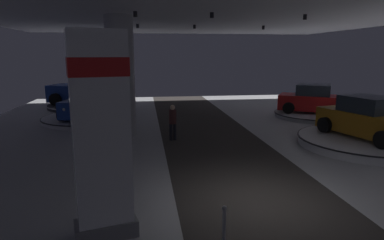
{
  "coord_description": "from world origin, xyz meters",
  "views": [
    {
      "loc": [
        -2.91,
        -7.84,
        3.79
      ],
      "look_at": [
        -1.23,
        4.09,
        1.4
      ],
      "focal_mm": 31.38,
      "sensor_mm": 36.0,
      "label": 1
    }
  ],
  "objects": [
    {
      "name": "ground",
      "position": [
        0.0,
        0.0,
        -0.02
      ],
      "size": [
        24.0,
        44.0,
        0.06
      ],
      "color": "#B2B2B7"
    },
    {
      "name": "column_left",
      "position": [
        -4.0,
        8.06,
        2.75
      ],
      "size": [
        1.28,
        1.28,
        5.5
      ],
      "color": "#ADADB2",
      "rests_on": "ground"
    },
    {
      "name": "brand_sign_pylon",
      "position": [
        -3.8,
        -1.16,
        2.19
      ],
      "size": [
        1.38,
        0.94,
        4.25
      ],
      "color": "slate",
      "rests_on": "ground"
    },
    {
      "name": "display_platform_far_right",
      "position": [
        7.27,
        10.94,
        0.15
      ],
      "size": [
        4.78,
        4.78,
        0.27
      ],
      "color": "#B7B7BC",
      "rests_on": "ground"
    },
    {
      "name": "display_car_far_right",
      "position": [
        7.24,
        10.96,
        1.03
      ],
      "size": [
        4.52,
        3.75,
        1.71
      ],
      "color": "red",
      "rests_on": "display_platform_far_right"
    },
    {
      "name": "display_platform_deep_left",
      "position": [
        -6.96,
        16.9,
        0.14
      ],
      "size": [
        5.68,
        5.68,
        0.25
      ],
      "color": "#333338",
      "rests_on": "ground"
    },
    {
      "name": "pickup_truck_deep_left",
      "position": [
        -6.66,
        16.81,
        1.18
      ],
      "size": [
        5.68,
        3.86,
        2.3
      ],
      "color": "navy",
      "rests_on": "display_platform_deep_left"
    },
    {
      "name": "display_platform_far_left",
      "position": [
        -6.1,
        11.77,
        0.15
      ],
      "size": [
        5.28,
        5.28,
        0.26
      ],
      "color": "silver",
      "rests_on": "ground"
    },
    {
      "name": "display_car_far_left",
      "position": [
        -6.09,
        11.8,
        1.02
      ],
      "size": [
        2.94,
        4.49,
        1.71
      ],
      "color": "navy",
      "rests_on": "display_platform_far_left"
    },
    {
      "name": "display_platform_mid_right",
      "position": [
        6.24,
        4.53,
        0.2
      ],
      "size": [
        5.63,
        5.63,
        0.36
      ],
      "color": "silver",
      "rests_on": "ground"
    },
    {
      "name": "display_car_mid_right",
      "position": [
        6.23,
        4.56,
        1.13
      ],
      "size": [
        3.05,
        4.52,
        1.71
      ],
      "color": "#B77519",
      "rests_on": "display_platform_mid_right"
    },
    {
      "name": "visitor_walking_near",
      "position": [
        -1.73,
        6.63,
        0.91
      ],
      "size": [
        0.32,
        0.32,
        1.59
      ],
      "color": "black",
      "rests_on": "ground"
    },
    {
      "name": "stanchion_a",
      "position": [
        -1.5,
        -2.18,
        0.37
      ],
      "size": [
        0.28,
        0.28,
        1.01
      ],
      "color": "#333338",
      "rests_on": "ground"
    }
  ]
}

